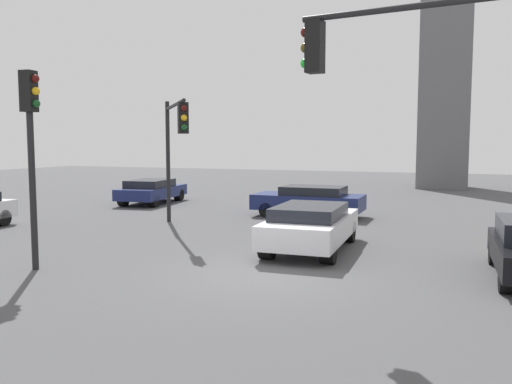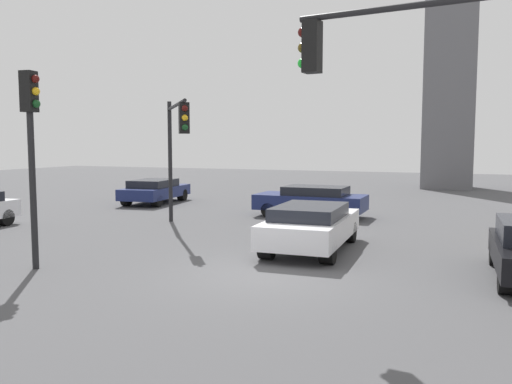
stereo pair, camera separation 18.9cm
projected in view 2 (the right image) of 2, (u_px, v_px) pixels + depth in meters
The scene contains 7 objects.
ground_plane at pixel (264, 275), 12.56m from camera, with size 94.27×94.27×0.00m, color #4C4C4F.
traffic_light_0 at pixel (31, 132), 12.85m from camera, with size 0.47×0.35×4.93m.
traffic_light_1 at pixel (425, 85), 9.22m from camera, with size 4.48×0.70×5.77m.
traffic_light_2 at pixel (176, 135), 18.78m from camera, with size 2.87×3.62×4.82m.
car_0 at pixel (312, 200), 22.42m from camera, with size 4.68×2.03×1.33m.
car_1 at pixel (311, 225), 15.37m from camera, with size 2.24×4.83×1.36m.
car_5 at pixel (155, 190), 27.50m from camera, with size 2.55×4.77×1.27m.
Camera 2 is at (4.49, -11.47, 3.16)m, focal length 36.54 mm.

